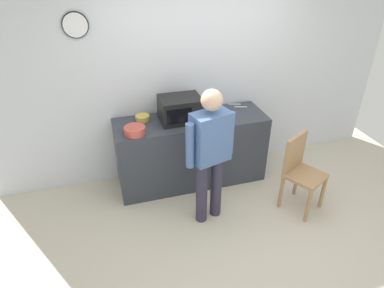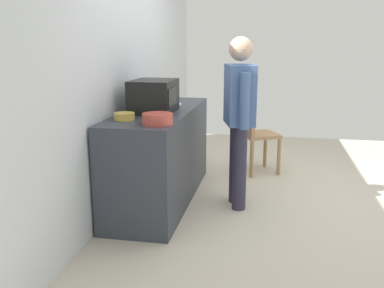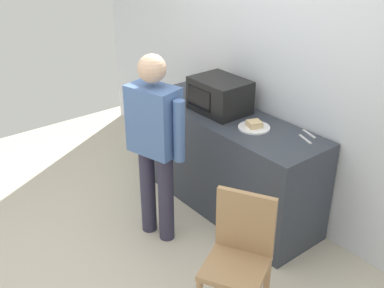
{
  "view_description": "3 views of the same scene",
  "coord_description": "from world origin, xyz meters",
  "px_view_note": "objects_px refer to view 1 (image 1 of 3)",
  "views": [
    {
      "loc": [
        -1.28,
        -2.44,
        2.83
      ],
      "look_at": [
        -0.3,
        0.85,
        0.79
      ],
      "focal_mm": 31.89,
      "sensor_mm": 36.0,
      "label": 1
    },
    {
      "loc": [
        -4.16,
        0.14,
        1.56
      ],
      "look_at": [
        -0.33,
        0.88,
        0.62
      ],
      "focal_mm": 39.72,
      "sensor_mm": 36.0,
      "label": 2
    },
    {
      "loc": [
        2.61,
        -1.43,
        2.58
      ],
      "look_at": [
        -0.3,
        0.9,
        0.7
      ],
      "focal_mm": 44.28,
      "sensor_mm": 36.0,
      "label": 3
    }
  ],
  "objects_px": {
    "salad_bowl": "(135,131)",
    "cereal_bowl": "(143,118)",
    "microwave": "(180,109)",
    "sandwich_plate": "(216,115)",
    "spoon_utensil": "(234,104)",
    "wooden_chair": "(300,169)",
    "fork_utensil": "(241,107)",
    "person_standing": "(210,149)"
  },
  "relations": [
    {
      "from": "sandwich_plate",
      "to": "cereal_bowl",
      "type": "distance_m",
      "value": 0.93
    },
    {
      "from": "cereal_bowl",
      "to": "wooden_chair",
      "type": "xyz_separation_m",
      "value": [
        1.67,
        -1.02,
        -0.43
      ]
    },
    {
      "from": "person_standing",
      "to": "cereal_bowl",
      "type": "bearing_deg",
      "value": 121.57
    },
    {
      "from": "person_standing",
      "to": "salad_bowl",
      "type": "bearing_deg",
      "value": 140.22
    },
    {
      "from": "spoon_utensil",
      "to": "cereal_bowl",
      "type": "bearing_deg",
      "value": -175.02
    },
    {
      "from": "sandwich_plate",
      "to": "salad_bowl",
      "type": "xyz_separation_m",
      "value": [
        -1.06,
        -0.17,
        0.03
      ]
    },
    {
      "from": "microwave",
      "to": "sandwich_plate",
      "type": "bearing_deg",
      "value": -2.94
    },
    {
      "from": "microwave",
      "to": "spoon_utensil",
      "type": "bearing_deg",
      "value": 16.47
    },
    {
      "from": "fork_utensil",
      "to": "spoon_utensil",
      "type": "bearing_deg",
      "value": 113.32
    },
    {
      "from": "sandwich_plate",
      "to": "salad_bowl",
      "type": "distance_m",
      "value": 1.07
    },
    {
      "from": "fork_utensil",
      "to": "wooden_chair",
      "type": "relative_size",
      "value": 0.18
    },
    {
      "from": "spoon_utensil",
      "to": "person_standing",
      "type": "height_order",
      "value": "person_standing"
    },
    {
      "from": "wooden_chair",
      "to": "cereal_bowl",
      "type": "bearing_deg",
      "value": 148.55
    },
    {
      "from": "wooden_chair",
      "to": "microwave",
      "type": "bearing_deg",
      "value": 143.92
    },
    {
      "from": "cereal_bowl",
      "to": "sandwich_plate",
      "type": "bearing_deg",
      "value": -9.74
    },
    {
      "from": "person_standing",
      "to": "wooden_chair",
      "type": "distance_m",
      "value": 1.18
    },
    {
      "from": "salad_bowl",
      "to": "person_standing",
      "type": "bearing_deg",
      "value": -39.78
    },
    {
      "from": "fork_utensil",
      "to": "spoon_utensil",
      "type": "relative_size",
      "value": 1.0
    },
    {
      "from": "spoon_utensil",
      "to": "wooden_chair",
      "type": "height_order",
      "value": "wooden_chair"
    },
    {
      "from": "microwave",
      "to": "salad_bowl",
      "type": "xyz_separation_m",
      "value": [
        -0.59,
        -0.2,
        -0.11
      ]
    },
    {
      "from": "microwave",
      "to": "spoon_utensil",
      "type": "relative_size",
      "value": 2.94
    },
    {
      "from": "salad_bowl",
      "to": "wooden_chair",
      "type": "relative_size",
      "value": 0.26
    },
    {
      "from": "cereal_bowl",
      "to": "fork_utensil",
      "type": "height_order",
      "value": "cereal_bowl"
    },
    {
      "from": "microwave",
      "to": "wooden_chair",
      "type": "relative_size",
      "value": 0.53
    },
    {
      "from": "sandwich_plate",
      "to": "spoon_utensil",
      "type": "xyz_separation_m",
      "value": [
        0.36,
        0.27,
        -0.02
      ]
    },
    {
      "from": "salad_bowl",
      "to": "cereal_bowl",
      "type": "bearing_deg",
      "value": 66.44
    },
    {
      "from": "cereal_bowl",
      "to": "wooden_chair",
      "type": "distance_m",
      "value": 2.0
    },
    {
      "from": "sandwich_plate",
      "to": "wooden_chair",
      "type": "xyz_separation_m",
      "value": [
        0.75,
        -0.86,
        -0.42
      ]
    },
    {
      "from": "salad_bowl",
      "to": "person_standing",
      "type": "distance_m",
      "value": 0.93
    },
    {
      "from": "sandwich_plate",
      "to": "person_standing",
      "type": "distance_m",
      "value": 0.84
    },
    {
      "from": "cereal_bowl",
      "to": "spoon_utensil",
      "type": "distance_m",
      "value": 1.28
    },
    {
      "from": "cereal_bowl",
      "to": "wooden_chair",
      "type": "bearing_deg",
      "value": -31.45
    },
    {
      "from": "person_standing",
      "to": "spoon_utensil",
      "type": "bearing_deg",
      "value": 55.59
    },
    {
      "from": "microwave",
      "to": "cereal_bowl",
      "type": "distance_m",
      "value": 0.48
    },
    {
      "from": "cereal_bowl",
      "to": "person_standing",
      "type": "height_order",
      "value": "person_standing"
    },
    {
      "from": "microwave",
      "to": "fork_utensil",
      "type": "bearing_deg",
      "value": 9.17
    },
    {
      "from": "salad_bowl",
      "to": "spoon_utensil",
      "type": "xyz_separation_m",
      "value": [
        1.42,
        0.44,
        -0.04
      ]
    },
    {
      "from": "salad_bowl",
      "to": "microwave",
      "type": "bearing_deg",
      "value": 18.4
    },
    {
      "from": "salad_bowl",
      "to": "person_standing",
      "type": "height_order",
      "value": "person_standing"
    },
    {
      "from": "microwave",
      "to": "wooden_chair",
      "type": "bearing_deg",
      "value": -36.08
    },
    {
      "from": "salad_bowl",
      "to": "spoon_utensil",
      "type": "distance_m",
      "value": 1.49
    },
    {
      "from": "microwave",
      "to": "fork_utensil",
      "type": "xyz_separation_m",
      "value": [
        0.87,
        0.14,
        -0.15
      ]
    }
  ]
}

